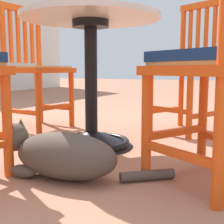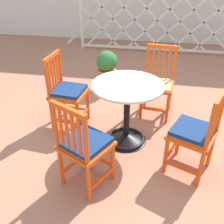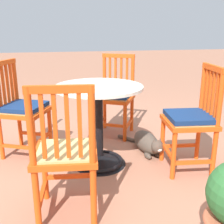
{
  "view_description": "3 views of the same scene",
  "coord_description": "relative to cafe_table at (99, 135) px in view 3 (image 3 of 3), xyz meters",
  "views": [
    {
      "loc": [
        -1.53,
        -0.87,
        0.43
      ],
      "look_at": [
        -0.05,
        -0.1,
        0.21
      ],
      "focal_mm": 49.59,
      "sensor_mm": 36.0,
      "label": 1
    },
    {
      "loc": [
        0.21,
        -2.43,
        1.91
      ],
      "look_at": [
        -0.19,
        -0.08,
        0.44
      ],
      "focal_mm": 42.08,
      "sensor_mm": 36.0,
      "label": 2
    },
    {
      "loc": [
        0.3,
        2.34,
        1.21
      ],
      "look_at": [
        -0.13,
        0.17,
        0.54
      ],
      "focal_mm": 44.99,
      "sensor_mm": 36.0,
      "label": 3
    }
  ],
  "objects": [
    {
      "name": "ground_plane",
      "position": [
        0.05,
        -0.03,
        -0.28
      ],
      "size": [
        24.0,
        24.0,
        0.0
      ],
      "primitive_type": "plane",
      "color": "#A36B51"
    },
    {
      "name": "orange_chair_tucked_in",
      "position": [
        0.69,
        -0.37,
        0.16
      ],
      "size": [
        0.53,
        0.53,
        0.91
      ],
      "color": "#E04C14",
      "rests_on": "ground_plane"
    },
    {
      "name": "cafe_table",
      "position": [
        0.0,
        0.0,
        0.0
      ],
      "size": [
        0.76,
        0.76,
        0.73
      ],
      "color": "black",
      "rests_on": "ground_plane"
    },
    {
      "name": "tabby_cat",
      "position": [
        -0.51,
        -0.15,
        -0.19
      ],
      "size": [
        0.34,
        0.71,
        0.23
      ],
      "color": "#4C4238",
      "rests_on": "ground_plane"
    },
    {
      "name": "orange_chair_at_corner",
      "position": [
        -0.76,
        0.23,
        0.16
      ],
      "size": [
        0.44,
        0.44,
        0.91
      ],
      "color": "#E04C14",
      "rests_on": "ground_plane"
    },
    {
      "name": "orange_chair_facing_out",
      "position": [
        0.32,
        0.68,
        0.15
      ],
      "size": [
        0.44,
        0.44,
        0.91
      ],
      "color": "#E04C14",
      "rests_on": "ground_plane"
    },
    {
      "name": "orange_chair_near_fence",
      "position": [
        -0.29,
        -0.72,
        0.16
      ],
      "size": [
        0.54,
        0.54,
        0.91
      ],
      "color": "#E04C14",
      "rests_on": "ground_plane"
    }
  ]
}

